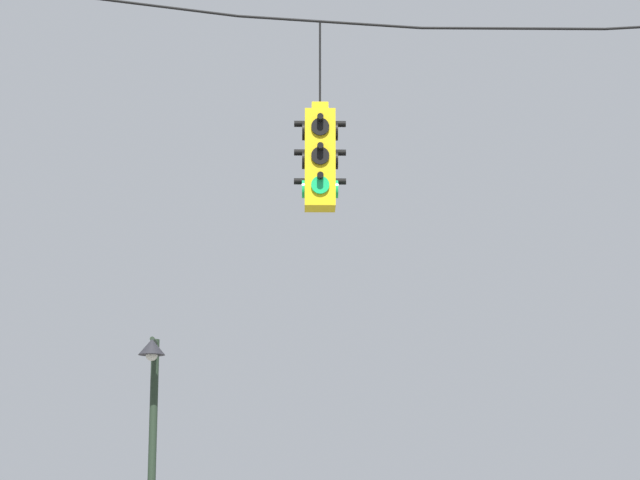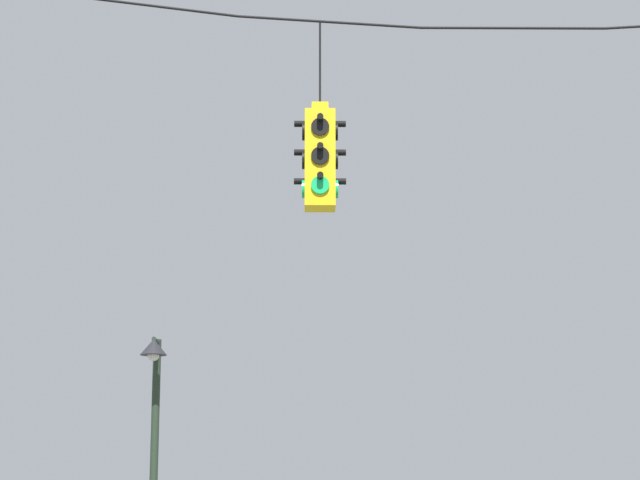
{
  "view_description": "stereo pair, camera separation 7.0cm",
  "coord_description": "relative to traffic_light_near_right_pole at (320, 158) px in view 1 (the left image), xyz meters",
  "views": [
    {
      "loc": [
        -2.41,
        -12.88,
        1.57
      ],
      "look_at": [
        -2.21,
        0.5,
        4.5
      ],
      "focal_mm": 70.0,
      "sensor_mm": 36.0,
      "label": 1
    },
    {
      "loc": [
        -2.34,
        -12.88,
        1.57
      ],
      "look_at": [
        -2.21,
        0.5,
        4.5
      ],
      "focal_mm": 70.0,
      "sensor_mm": 36.0,
      "label": 2
    }
  ],
  "objects": [
    {
      "name": "span_wire",
      "position": [
        2.21,
        0.0,
        1.82
      ],
      "size": [
        14.7,
        0.03,
        0.82
      ],
      "color": "black"
    },
    {
      "name": "traffic_light_near_right_pole",
      "position": [
        0.0,
        0.0,
        0.0
      ],
      "size": [
        0.58,
        0.58,
        2.19
      ],
      "color": "yellow"
    },
    {
      "name": "street_lamp",
      "position": [
        -2.39,
        4.99,
        -2.58
      ],
      "size": [
        0.39,
        0.69,
        4.1
      ],
      "color": "#233323",
      "rests_on": "ground_plane"
    }
  ]
}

